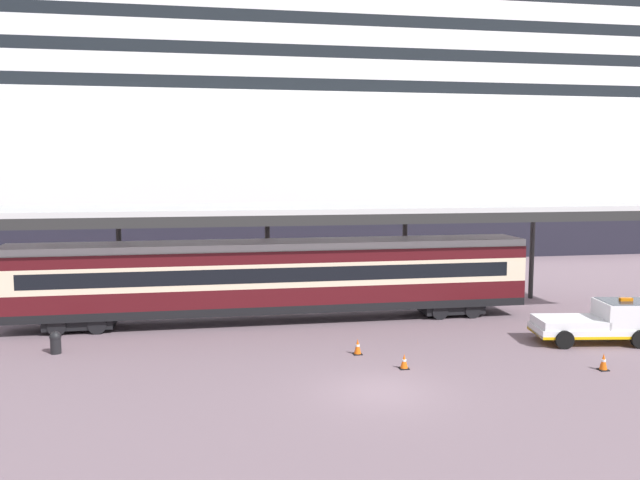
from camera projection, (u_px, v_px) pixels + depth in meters
The scene contains 9 objects.
ground_plane at pixel (380, 391), 22.77m from camera, with size 400.00×400.00×0.00m, color slate.
cruise_ship at pixel (248, 103), 66.49m from camera, with size 120.64×30.62×42.46m.
platform_canopy at pixel (272, 211), 32.95m from camera, with size 39.45×6.17×5.84m.
train_carriage at pixel (274, 276), 32.90m from camera, with size 25.98×2.81×4.11m.
service_truck at pixel (604, 321), 29.07m from camera, with size 5.44×2.83×2.02m.
traffic_cone_near at pixel (358, 347), 27.24m from camera, with size 0.36×0.36×0.67m.
traffic_cone_mid at pixel (604, 362), 25.10m from camera, with size 0.36×0.36×0.68m.
traffic_cone_far at pixel (404, 362), 25.29m from camera, with size 0.36×0.36×0.59m.
quay_bollard at pixel (56, 342), 27.35m from camera, with size 0.48×0.48×0.96m.
Camera 1 is at (-5.94, -21.33, 7.79)m, focal length 36.54 mm.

